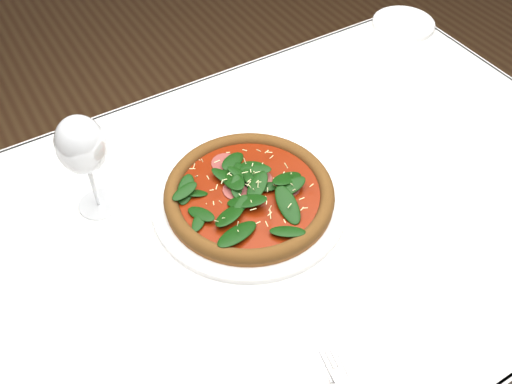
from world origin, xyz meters
TOP-DOWN VIEW (x-y plane):
  - dining_table at (0.00, 0.00)m, footprint 1.21×0.81m
  - plate at (-0.05, 0.05)m, footprint 0.33×0.33m
  - pizza at (-0.05, 0.05)m, footprint 0.30×0.30m
  - wine_glass at (-0.28, 0.18)m, footprint 0.08×0.08m
  - saucer_far at (0.54, 0.34)m, footprint 0.15×0.15m

SIDE VIEW (x-z plane):
  - dining_table at x=0.00m, z-range 0.27..1.02m
  - saucer_far at x=0.54m, z-range 0.75..0.76m
  - plate at x=-0.05m, z-range 0.75..0.76m
  - pizza at x=-0.05m, z-range 0.76..0.80m
  - wine_glass at x=-0.28m, z-range 0.79..0.98m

